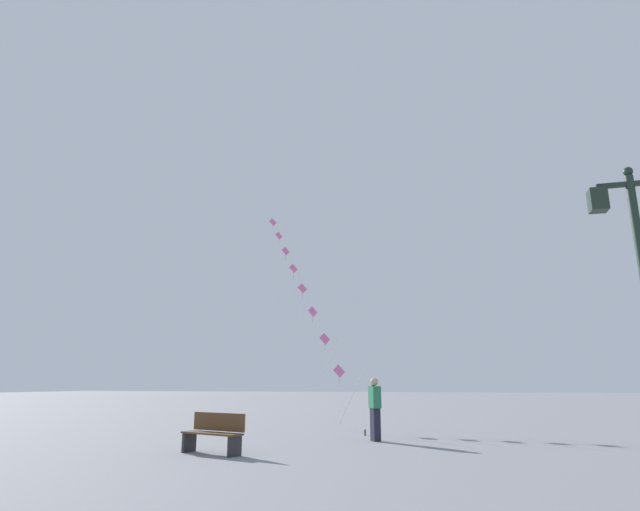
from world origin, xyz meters
name	(u,v)px	position (x,y,z in m)	size (l,w,h in m)	color
ground_plane	(472,427)	(0.00, 20.00, 0.00)	(160.00, 160.00, 0.00)	gray
kite_train	(302,287)	(-7.08, 21.73, 5.83)	(7.43, 11.06, 11.06)	brown
kite_flyer	(375,407)	(-2.69, 14.45, 0.90)	(0.46, 0.60, 1.71)	#1E1E2D
park_bench	(214,433)	(-5.86, 10.86, 0.45)	(1.66, 0.94, 0.89)	brown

